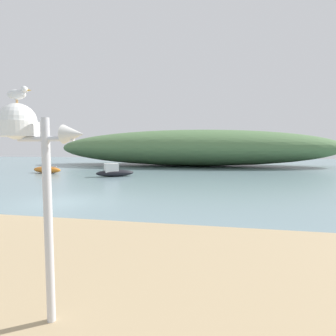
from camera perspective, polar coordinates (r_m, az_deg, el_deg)
name	(u,v)px	position (r m, az deg, el deg)	size (l,w,h in m)	color
ground_plane	(64,202)	(14.73, -21.23, -6.72)	(120.00, 120.00, 0.00)	gray
distant_hill	(192,148)	(41.86, 5.07, 4.30)	(43.04, 14.86, 5.49)	#517547
mast_structure	(27,140)	(4.33, -27.70, 5.20)	(1.30, 0.56, 3.17)	silver
seagull_on_radar	(18,93)	(4.48, -29.25, 13.63)	(0.34, 0.18, 0.24)	orange
motorboat_east_reach	(114,172)	(26.18, -11.36, -0.78)	(3.63, 2.97, 1.25)	black
sailboat_inner_mooring	(47,170)	(31.89, -24.31, -0.31)	(3.93, 1.92, 4.93)	orange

